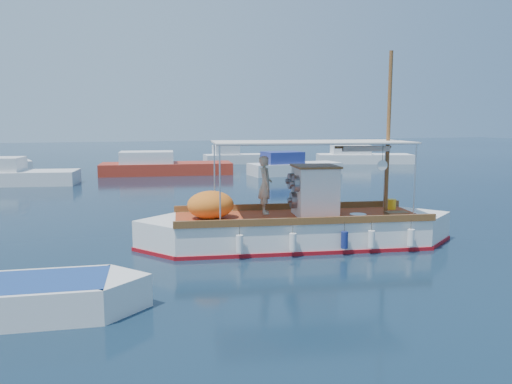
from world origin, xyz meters
name	(u,v)px	position (x,y,z in m)	size (l,w,h in m)	color
ground	(295,240)	(0.00, 0.00, 0.00)	(160.00, 160.00, 0.00)	black
fishing_caique	(297,228)	(-0.20, -0.62, 0.52)	(9.50, 3.77, 5.88)	white
bg_boat_nw	(13,176)	(-10.32, 17.58, 0.49)	(7.03, 3.58, 1.80)	silver
bg_boat_n	(163,167)	(-1.30, 20.72, 0.49)	(9.22, 4.01, 1.80)	#A82C1C
bg_boat_ne	(292,167)	(7.16, 17.76, 0.49)	(6.45, 2.60, 1.80)	silver
bg_boat_e	(361,158)	(16.53, 24.68, 0.49)	(8.53, 4.97, 1.80)	silver
bg_boat_far_n	(233,158)	(5.70, 27.81, 0.49)	(5.26, 2.14, 1.80)	silver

